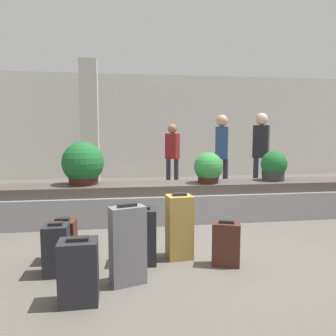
{
  "coord_description": "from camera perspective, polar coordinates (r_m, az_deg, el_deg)",
  "views": [
    {
      "loc": [
        -0.77,
        -3.9,
        1.46
      ],
      "look_at": [
        0.0,
        1.37,
        0.86
      ],
      "focal_mm": 35.0,
      "sensor_mm": 36.0,
      "label": 1
    }
  ],
  "objects": [
    {
      "name": "traveler_2",
      "position": [
        7.36,
        15.86,
        3.6
      ],
      "size": [
        0.36,
        0.34,
        1.85
      ],
      "rotation": [
        0.0,
        0.0,
        2.5
      ],
      "color": "#282833",
      "rests_on": "ground_plane"
    },
    {
      "name": "suitcase_4",
      "position": [
        3.94,
        -17.78,
        -11.95
      ],
      "size": [
        0.29,
        0.28,
        0.5
      ],
      "rotation": [
        0.0,
        0.0,
        -0.04
      ],
      "color": "#472319",
      "rests_on": "ground_plane"
    },
    {
      "name": "suitcase_3",
      "position": [
        3.61,
        -18.87,
        -13.29
      ],
      "size": [
        0.25,
        0.25,
        0.55
      ],
      "rotation": [
        0.0,
        0.0,
        0.01
      ],
      "color": "#232328",
      "rests_on": "ground_plane"
    },
    {
      "name": "potted_plant_2",
      "position": [
        5.41,
        -14.59,
        0.63
      ],
      "size": [
        0.67,
        0.67,
        0.69
      ],
      "color": "#381914",
      "rests_on": "carousel"
    },
    {
      "name": "potted_plant_1",
      "position": [
        5.42,
        7.04,
        -0.03
      ],
      "size": [
        0.48,
        0.48,
        0.51
      ],
      "color": "#381914",
      "rests_on": "carousel"
    },
    {
      "name": "traveler_1",
      "position": [
        7.13,
        9.28,
        3.44
      ],
      "size": [
        0.31,
        0.32,
        1.81
      ],
      "rotation": [
        0.0,
        0.0,
        -1.57
      ],
      "color": "#282833",
      "rests_on": "ground_plane"
    },
    {
      "name": "potted_plant_0",
      "position": [
        5.96,
        17.95,
        0.3
      ],
      "size": [
        0.45,
        0.45,
        0.51
      ],
      "color": "#2D2D2D",
      "rests_on": "carousel"
    },
    {
      "name": "suitcase_1",
      "position": [
        3.69,
        -4.39,
        -11.74
      ],
      "size": [
        0.31,
        0.28,
        0.64
      ],
      "rotation": [
        0.0,
        0.0,
        -0.07
      ],
      "color": "#232328",
      "rests_on": "ground_plane"
    },
    {
      "name": "traveler_0",
      "position": [
        8.06,
        0.76,
        2.95
      ],
      "size": [
        0.36,
        0.35,
        1.63
      ],
      "rotation": [
        0.0,
        0.0,
        2.38
      ],
      "color": "#282833",
      "rests_on": "ground_plane"
    },
    {
      "name": "suitcase_6",
      "position": [
        3.83,
        1.97,
        -10.13
      ],
      "size": [
        0.3,
        0.28,
        0.76
      ],
      "rotation": [
        0.0,
        0.0,
        0.08
      ],
      "color": "#A3843D",
      "rests_on": "ground_plane"
    },
    {
      "name": "pillar",
      "position": [
        8.44,
        -13.48,
        7.2
      ],
      "size": [
        0.43,
        0.43,
        3.2
      ],
      "color": "beige",
      "rests_on": "ground_plane"
    },
    {
      "name": "suitcase_5",
      "position": [
        3.71,
        10.07,
        -12.91
      ],
      "size": [
        0.34,
        0.25,
        0.5
      ],
      "rotation": [
        0.0,
        0.0,
        -0.34
      ],
      "color": "#472319",
      "rests_on": "ground_plane"
    },
    {
      "name": "suitcase_0",
      "position": [
        3.22,
        -7.03,
        -13.2
      ],
      "size": [
        0.37,
        0.26,
        0.78
      ],
      "rotation": [
        0.0,
        0.0,
        0.3
      ],
      "color": "slate",
      "rests_on": "ground_plane"
    },
    {
      "name": "suitcase_2",
      "position": [
        3.0,
        -15.28,
        -17.0
      ],
      "size": [
        0.33,
        0.26,
        0.58
      ],
      "rotation": [
        0.0,
        0.0,
        0.02
      ],
      "color": "#232328",
      "rests_on": "ground_plane"
    },
    {
      "name": "ground_plane",
      "position": [
        4.24,
        2.77,
        -13.73
      ],
      "size": [
        18.0,
        18.0,
        0.0
      ],
      "primitive_type": "plane",
      "color": "#59544C"
    },
    {
      "name": "carousel",
      "position": [
        5.45,
        0.0,
        -5.95
      ],
      "size": [
        7.36,
        0.81,
        0.61
      ],
      "color": "gray",
      "rests_on": "ground_plane"
    },
    {
      "name": "back_wall",
      "position": [
        10.36,
        -4.1,
        7.18
      ],
      "size": [
        18.0,
        0.06,
        3.2
      ],
      "color": "silver",
      "rests_on": "ground_plane"
    }
  ]
}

